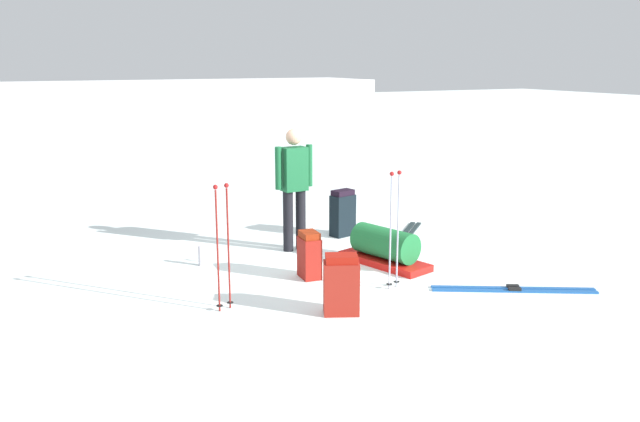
% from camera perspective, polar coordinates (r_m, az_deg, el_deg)
% --- Properties ---
extents(ground_plane, '(80.00, 80.00, 0.00)m').
position_cam_1_polar(ground_plane, '(8.82, 0.00, -4.44)').
color(ground_plane, white).
extents(distant_snow_ridge, '(19.77, 5.14, 1.62)m').
position_cam_1_polar(distant_snow_ridge, '(32.49, -13.05, 9.32)').
color(distant_snow_ridge, white).
rests_on(distant_snow_ridge, ground_plane).
extents(skier_standing, '(0.57, 0.25, 1.70)m').
position_cam_1_polar(skier_standing, '(9.20, -2.22, 2.41)').
color(skier_standing, black).
rests_on(skier_standing, ground_plane).
extents(ski_pair_near, '(1.74, 1.05, 0.05)m').
position_cam_1_polar(ski_pair_near, '(8.11, 16.20, -6.44)').
color(ski_pair_near, '#1E57A6').
rests_on(ski_pair_near, ground_plane).
extents(ski_pair_far, '(1.37, 1.40, 0.05)m').
position_cam_1_polar(ski_pair_far, '(10.16, 7.29, -2.13)').
color(ski_pair_far, '#192829').
rests_on(ski_pair_far, ground_plane).
extents(backpack_large_dark, '(0.43, 0.37, 0.64)m').
position_cam_1_polar(backpack_large_dark, '(7.02, 1.83, -6.33)').
color(backpack_large_dark, maroon).
rests_on(backpack_large_dark, ground_plane).
extents(backpack_bright, '(0.40, 0.30, 0.71)m').
position_cam_1_polar(backpack_bright, '(10.08, 1.95, -0.20)').
color(backpack_bright, black).
rests_on(backpack_bright, ground_plane).
extents(backpack_small_spare, '(0.24, 0.33, 0.58)m').
position_cam_1_polar(backpack_small_spare, '(8.15, -0.91, -3.80)').
color(backpack_small_spare, maroon).
rests_on(backpack_small_spare, ground_plane).
extents(ski_poles_planted_near, '(0.20, 0.11, 1.37)m').
position_cam_1_polar(ski_poles_planted_near, '(7.07, -8.30, -2.57)').
color(ski_poles_planted_near, maroon).
rests_on(ski_poles_planted_near, ground_plane).
extents(ski_poles_planted_far, '(0.19, 0.11, 1.39)m').
position_cam_1_polar(ski_poles_planted_far, '(7.71, 6.36, -1.14)').
color(ski_poles_planted_far, '#ABB1C4').
rests_on(ski_poles_planted_far, ground_plane).
extents(gear_sled, '(0.79, 1.34, 0.49)m').
position_cam_1_polar(gear_sled, '(8.73, 5.55, -3.14)').
color(gear_sled, red).
rests_on(gear_sled, ground_plane).
extents(thermos_bottle, '(0.07, 0.07, 0.26)m').
position_cam_1_polar(thermos_bottle, '(8.81, -10.13, -3.78)').
color(thermos_bottle, '#BAB3BF').
rests_on(thermos_bottle, ground_plane).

